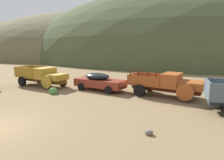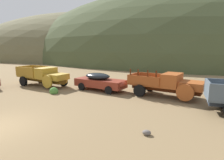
# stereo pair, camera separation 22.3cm
# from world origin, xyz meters

# --- Properties ---
(hill_far_left) EXTENTS (92.87, 63.18, 32.62)m
(hill_far_left) POSITION_xyz_m (-27.94, 60.91, 0.00)
(hill_far_left) COLOR brown
(hill_far_left) RESTS_ON ground
(hill_far_right) EXTENTS (115.10, 81.70, 43.24)m
(hill_far_right) POSITION_xyz_m (11.14, 63.58, 0.00)
(hill_far_right) COLOR #424C2D
(hill_far_right) RESTS_ON ground
(truck_mustard) EXTENTS (6.10, 3.23, 1.91)m
(truck_mustard) POSITION_xyz_m (-4.07, 9.21, 1.03)
(truck_mustard) COLOR #593D12
(truck_mustard) RESTS_ON ground
(car_rust_red) EXTENTS (5.22, 2.73, 1.57)m
(car_rust_red) POSITION_xyz_m (1.94, 9.29, 0.82)
(car_rust_red) COLOR maroon
(car_rust_red) RESTS_ON ground
(truck_oxide_orange) EXTENTS (5.93, 3.46, 2.16)m
(truck_oxide_orange) POSITION_xyz_m (7.87, 8.81, 1.01)
(truck_oxide_orange) COLOR #51220D
(truck_oxide_orange) RESTS_ON ground
(bush_between_trucks) EXTENTS (0.78, 0.67, 0.59)m
(bush_between_trucks) POSITION_xyz_m (2.61, 11.95, 0.15)
(bush_between_trucks) COLOR #5B8E42
(bush_between_trucks) RESTS_ON ground
(bush_back_edge) EXTENTS (0.76, 0.76, 0.69)m
(bush_back_edge) POSITION_xyz_m (-1.46, 6.93, 0.17)
(bush_back_edge) COLOR #4C8438
(bush_back_edge) RESTS_ON ground
(rock_small) EXTENTS (0.39, 0.32, 0.23)m
(rock_small) POSITION_xyz_m (7.15, 1.69, 0.11)
(rock_small) COLOR #645D58
(rock_small) RESTS_ON ground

